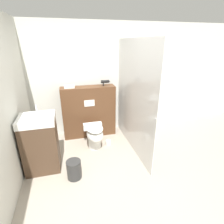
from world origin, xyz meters
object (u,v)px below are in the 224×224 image
at_px(sink_vanity, 41,143).
at_px(hair_drier, 105,82).
at_px(toilet, 95,135).
at_px(waste_bin, 74,170).

relative_size(sink_vanity, hair_drier, 5.47).
xyz_separation_m(toilet, waste_bin, (-0.47, -0.76, -0.15)).
bearing_deg(waste_bin, toilet, 58.23).
distance_m(toilet, sink_vanity, 1.05).
distance_m(sink_vanity, waste_bin, 0.72).
height_order(sink_vanity, hair_drier, hair_drier).
distance_m(toilet, hair_drier, 1.19).
xyz_separation_m(toilet, sink_vanity, (-0.97, -0.36, 0.18)).
distance_m(hair_drier, waste_bin, 1.95).
height_order(toilet, waste_bin, toilet).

